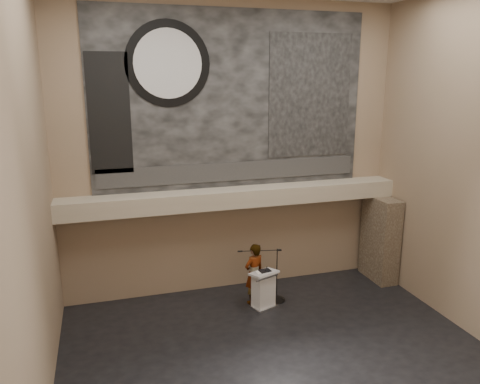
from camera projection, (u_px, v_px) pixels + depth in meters
name	position (u px, v px, depth m)	size (l,w,h in m)	color
floor	(279.00, 355.00, 10.99)	(10.00, 10.00, 0.00)	black
wall_back	(232.00, 151.00, 13.68)	(10.00, 0.02, 8.50)	#887256
wall_front	(395.00, 241.00, 6.25)	(10.00, 0.02, 8.50)	#887256
wall_left	(29.00, 196.00, 8.56)	(0.02, 8.00, 8.50)	#887256
wall_right	(475.00, 166.00, 11.36)	(0.02, 8.00, 8.50)	#887256
soffit	(236.00, 197.00, 13.62)	(10.00, 0.80, 0.50)	tan
sprinkler_left	(182.00, 211.00, 13.19)	(0.04, 0.04, 0.06)	#B2893D
sprinkler_right	(297.00, 202.00, 14.17)	(0.04, 0.04, 0.06)	#B2893D
banner	(232.00, 101.00, 13.30)	(8.00, 0.05, 5.00)	black
banner_text_strip	(233.00, 171.00, 13.76)	(7.76, 0.02, 0.55)	#2B2B2B
banner_clock_rim	(168.00, 64.00, 12.51)	(2.30, 2.30, 0.02)	black
banner_clock_face	(168.00, 64.00, 12.50)	(1.84, 1.84, 0.02)	silver
banner_building_print	(310.00, 96.00, 13.91)	(2.60, 0.02, 3.60)	black
banner_brick_print	(109.00, 114.00, 12.38)	(1.10, 0.02, 3.20)	black
stone_pier	(380.00, 238.00, 14.89)	(0.60, 1.40, 2.70)	#46382B
lectern	(263.00, 290.00, 13.11)	(0.87, 0.74, 1.14)	silver
binder	(265.00, 271.00, 12.99)	(0.31, 0.25, 0.04)	black
papers	(260.00, 272.00, 12.93)	(0.19, 0.26, 0.01)	white
speaker_person	(254.00, 274.00, 13.35)	(0.65, 0.43, 1.79)	silver
mic_stand	(275.00, 293.00, 13.64)	(1.37, 0.52, 1.60)	black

